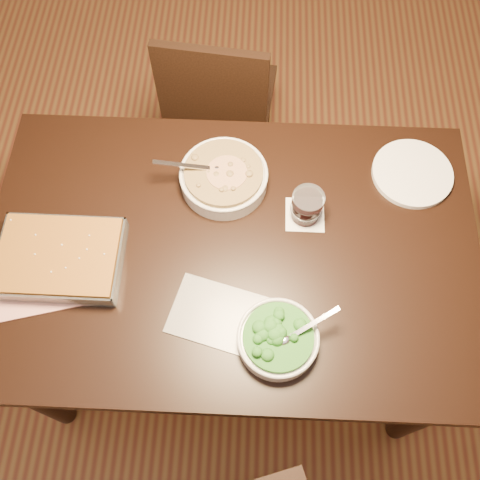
{
  "coord_description": "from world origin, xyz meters",
  "views": [
    {
      "loc": [
        0.05,
        -0.64,
        2.11
      ],
      "look_at": [
        0.02,
        0.0,
        0.8
      ],
      "focal_mm": 40.0,
      "sensor_mm": 36.0,
      "label": 1
    }
  ],
  "objects_px": {
    "stew_bowl": "(224,177)",
    "chair_far": "(219,103)",
    "wine_tumbler": "(307,206)",
    "table": "(233,262)",
    "baking_dish": "(60,258)",
    "dinner_plate": "(412,173)",
    "broccoli_bowl": "(278,339)"
  },
  "relations": [
    {
      "from": "stew_bowl",
      "to": "wine_tumbler",
      "type": "bearing_deg",
      "value": -22.22
    },
    {
      "from": "broccoli_bowl",
      "to": "wine_tumbler",
      "type": "height_order",
      "value": "wine_tumbler"
    },
    {
      "from": "broccoli_bowl",
      "to": "chair_far",
      "type": "distance_m",
      "value": 1.09
    },
    {
      "from": "baking_dish",
      "to": "dinner_plate",
      "type": "distance_m",
      "value": 1.05
    },
    {
      "from": "broccoli_bowl",
      "to": "dinner_plate",
      "type": "xyz_separation_m",
      "value": [
        0.4,
        0.53,
        -0.02
      ]
    },
    {
      "from": "table",
      "to": "dinner_plate",
      "type": "relative_size",
      "value": 5.8
    },
    {
      "from": "stew_bowl",
      "to": "chair_far",
      "type": "xyz_separation_m",
      "value": [
        -0.06,
        0.54,
        -0.31
      ]
    },
    {
      "from": "wine_tumbler",
      "to": "chair_far",
      "type": "distance_m",
      "value": 0.78
    },
    {
      "from": "broccoli_bowl",
      "to": "chair_far",
      "type": "bearing_deg",
      "value": 102.38
    },
    {
      "from": "broccoli_bowl",
      "to": "stew_bowl",
      "type": "bearing_deg",
      "value": 109.07
    },
    {
      "from": "stew_bowl",
      "to": "wine_tumbler",
      "type": "relative_size",
      "value": 2.89
    },
    {
      "from": "table",
      "to": "dinner_plate",
      "type": "distance_m",
      "value": 0.6
    },
    {
      "from": "stew_bowl",
      "to": "broccoli_bowl",
      "type": "relative_size",
      "value": 1.28
    },
    {
      "from": "broccoli_bowl",
      "to": "baking_dish",
      "type": "xyz_separation_m",
      "value": [
        -0.6,
        0.2,
        0.0
      ]
    },
    {
      "from": "table",
      "to": "broccoli_bowl",
      "type": "relative_size",
      "value": 6.2
    },
    {
      "from": "wine_tumbler",
      "to": "dinner_plate",
      "type": "bearing_deg",
      "value": 25.27
    },
    {
      "from": "stew_bowl",
      "to": "dinner_plate",
      "type": "height_order",
      "value": "stew_bowl"
    },
    {
      "from": "table",
      "to": "stew_bowl",
      "type": "distance_m",
      "value": 0.25
    },
    {
      "from": "broccoli_bowl",
      "to": "chair_far",
      "type": "height_order",
      "value": "chair_far"
    },
    {
      "from": "baking_dish",
      "to": "dinner_plate",
      "type": "relative_size",
      "value": 1.4
    },
    {
      "from": "baking_dish",
      "to": "chair_far",
      "type": "bearing_deg",
      "value": 65.9
    },
    {
      "from": "table",
      "to": "wine_tumbler",
      "type": "bearing_deg",
      "value": 29.42
    },
    {
      "from": "stew_bowl",
      "to": "dinner_plate",
      "type": "relative_size",
      "value": 1.2
    },
    {
      "from": "broccoli_bowl",
      "to": "wine_tumbler",
      "type": "relative_size",
      "value": 2.25
    },
    {
      "from": "baking_dish",
      "to": "dinner_plate",
      "type": "bearing_deg",
      "value": 18.8
    },
    {
      "from": "stew_bowl",
      "to": "chair_far",
      "type": "distance_m",
      "value": 0.63
    },
    {
      "from": "stew_bowl",
      "to": "baking_dish",
      "type": "xyz_separation_m",
      "value": [
        -0.43,
        -0.28,
        -0.01
      ]
    },
    {
      "from": "baking_dish",
      "to": "dinner_plate",
      "type": "height_order",
      "value": "baking_dish"
    },
    {
      "from": "table",
      "to": "dinner_plate",
      "type": "xyz_separation_m",
      "value": [
        0.53,
        0.27,
        0.1
      ]
    },
    {
      "from": "table",
      "to": "wine_tumbler",
      "type": "xyz_separation_m",
      "value": [
        0.21,
        0.12,
        0.15
      ]
    },
    {
      "from": "baking_dish",
      "to": "wine_tumbler",
      "type": "xyz_separation_m",
      "value": [
        0.67,
        0.18,
        0.03
      ]
    },
    {
      "from": "wine_tumbler",
      "to": "table",
      "type": "bearing_deg",
      "value": -150.58
    }
  ]
}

